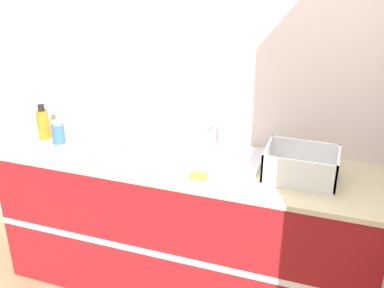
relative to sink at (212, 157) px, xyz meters
name	(u,v)px	position (x,y,z in m)	size (l,w,h in m)	color
wall_back	(202,83)	(-0.15, 0.29, 0.36)	(4.69, 0.06, 2.60)	silver
counter_cabinet	(184,225)	(-0.15, -0.06, -0.48)	(2.31, 0.65, 0.93)	maroon
sink	(212,157)	(0.00, 0.00, 0.00)	(0.59, 0.42, 0.21)	silver
paper_towel_roll	(129,129)	(-0.53, -0.01, 0.11)	(0.13, 0.13, 0.25)	#4C4C51
dish_rack	(301,168)	(0.52, -0.07, 0.05)	(0.38, 0.29, 0.17)	white
bottle_amber	(43,123)	(-1.13, -0.06, 0.09)	(0.08, 0.08, 0.23)	#B26B19
bottle_blue	(58,133)	(-1.00, -0.09, 0.05)	(0.08, 0.08, 0.15)	#2D56B7
sponge	(198,176)	(0.00, -0.25, 0.00)	(0.09, 0.06, 0.02)	yellow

